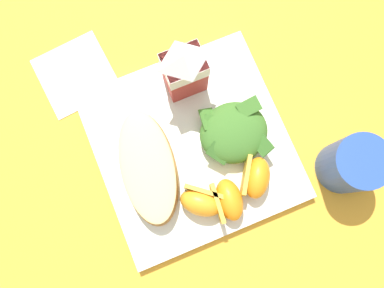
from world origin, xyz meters
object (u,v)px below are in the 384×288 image
white_plate (192,146)px  milk_carton (184,70)px  orange_wedge_middle (228,200)px  drinking_blue_cup (352,165)px  green_salad_pile (234,132)px  cheesy_pizza_bread (148,167)px  orange_wedge_rear (256,177)px  paper_napkin (76,74)px  orange_wedge_front (201,202)px

white_plate → milk_carton: 0.12m
orange_wedge_middle → milk_carton: bearing=86.7°
drinking_blue_cup → green_salad_pile: bearing=141.4°
cheesy_pizza_bread → green_salad_pile: 0.13m
cheesy_pizza_bread → orange_wedge_rear: orange_wedge_rear is taller
orange_wedge_middle → paper_napkin: size_ratio=0.58×
drinking_blue_cup → milk_carton: bearing=129.0°
green_salad_pile → drinking_blue_cup: bearing=-38.6°
milk_carton → drinking_blue_cup: (0.17, -0.21, -0.03)m
white_plate → milk_carton: bearing=74.1°
milk_carton → orange_wedge_middle: size_ratio=1.74×
cheesy_pizza_bread → orange_wedge_middle: (0.09, -0.09, 0.00)m
paper_napkin → milk_carton: bearing=-28.9°
orange_wedge_rear → drinking_blue_cup: bearing=-15.1°
orange_wedge_rear → paper_napkin: size_ratio=0.64×
orange_wedge_middle → paper_napkin: orange_wedge_middle is taller
orange_wedge_front → orange_wedge_rear: 0.08m
paper_napkin → white_plate: bearing=-54.6°
drinking_blue_cup → orange_wedge_middle: bearing=173.4°
cheesy_pizza_bread → drinking_blue_cup: bearing=-21.9°
white_plate → orange_wedge_middle: orange_wedge_middle is taller
cheesy_pizza_bread → orange_wedge_front: (0.05, -0.07, 0.00)m
paper_napkin → green_salad_pile: bearing=-44.8°
cheesy_pizza_bread → paper_napkin: bearing=106.3°
white_plate → orange_wedge_rear: orange_wedge_rear is taller
white_plate → milk_carton: milk_carton is taller
green_salad_pile → milk_carton: (-0.03, 0.10, 0.04)m
white_plate → orange_wedge_front: (-0.02, -0.08, 0.03)m
green_salad_pile → orange_wedge_middle: (-0.05, -0.09, -0.00)m
orange_wedge_front → orange_wedge_rear: (0.08, 0.00, 0.00)m
milk_carton → orange_wedge_rear: bearing=-77.7°
orange_wedge_rear → paper_napkin: (-0.19, 0.26, -0.03)m
green_salad_pile → orange_wedge_front: size_ratio=1.45×
cheesy_pizza_bread → paper_napkin: size_ratio=1.64×
white_plate → orange_wedge_front: bearing=-103.7°
orange_wedge_middle → orange_wedge_front: bearing=160.7°
white_plate → milk_carton: size_ratio=2.55×
cheesy_pizza_bread → paper_napkin: 0.20m
cheesy_pizza_bread → drinking_blue_cup: size_ratio=2.06×
green_salad_pile → drinking_blue_cup: size_ratio=1.15×
cheesy_pizza_bread → orange_wedge_rear: size_ratio=2.58×
orange_wedge_front → drinking_blue_cup: drinking_blue_cup is taller
white_plate → cheesy_pizza_bread: 0.08m
drinking_blue_cup → orange_wedge_front: bearing=171.2°
milk_carton → white_plate: bearing=-105.9°
orange_wedge_middle → drinking_blue_cup: drinking_blue_cup is taller
green_salad_pile → orange_wedge_front: (-0.08, -0.07, -0.00)m
orange_wedge_rear → drinking_blue_cup: drinking_blue_cup is taller
milk_carton → green_salad_pile: bearing=-71.1°
orange_wedge_rear → white_plate: bearing=128.7°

